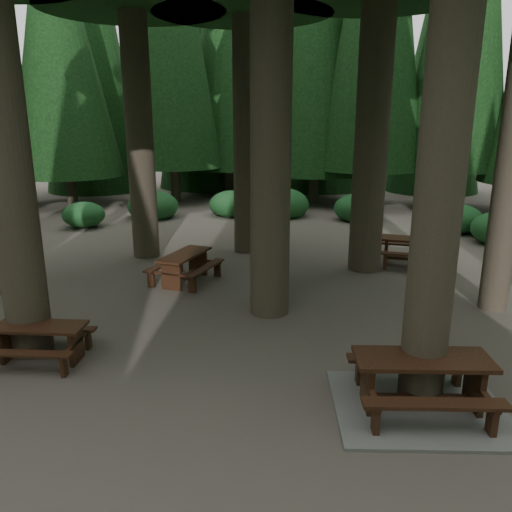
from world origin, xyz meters
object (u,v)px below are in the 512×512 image
(picnic_table_d, at_px, (413,247))
(picnic_table_e, at_px, (41,337))
(picnic_table_a, at_px, (420,391))
(picnic_table_b, at_px, (185,263))

(picnic_table_d, xyz_separation_m, picnic_table_e, (-6.01, -8.25, -0.09))
(picnic_table_d, bearing_deg, picnic_table_e, -127.86)
(picnic_table_a, xyz_separation_m, picnic_table_b, (-5.90, 4.31, 0.21))
(picnic_table_e, bearing_deg, picnic_table_a, -10.20)
(picnic_table_a, xyz_separation_m, picnic_table_e, (-6.33, -0.48, 0.15))
(picnic_table_a, relative_size, picnic_table_e, 1.63)
(picnic_table_b, bearing_deg, picnic_table_a, -122.96)
(picnic_table_b, bearing_deg, picnic_table_d, -55.01)
(picnic_table_a, height_order, picnic_table_b, picnic_table_a)
(picnic_table_a, height_order, picnic_table_d, picnic_table_a)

